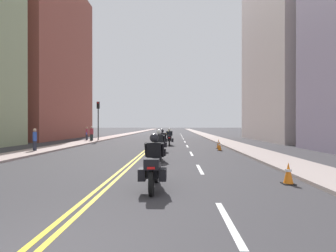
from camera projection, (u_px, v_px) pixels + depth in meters
The scene contains 19 objects.
ground_plane at pixel (165, 135), 51.13m from camera, with size 264.00×264.00×0.00m, color #353437.
sidewalk_left at pixel (127, 134), 51.35m from camera, with size 2.32×144.00×0.12m, color #A9918B.
sidewalk_right at pixel (203, 134), 50.91m from camera, with size 2.32×144.00×0.12m, color #9E8F89.
centreline_yellow_inner at pixel (164, 135), 51.14m from camera, with size 0.12×132.00×0.01m, color yellow.
centreline_yellow_outer at pixel (165, 135), 51.13m from camera, with size 0.12×132.00×0.01m, color yellow.
lane_dashes_white at pixel (184, 140), 32.05m from camera, with size 0.14×56.40×0.01m.
building_left_1 at pixel (43, 59), 36.24m from camera, with size 8.17×17.51×22.06m.
building_right_1 at pixel (290, 14), 31.64m from camera, with size 7.74×15.64×30.63m.
motorcycle_0 at pixel (154, 166), 7.56m from camera, with size 0.76×2.29×1.62m.
motorcycle_1 at pixel (159, 148), 13.53m from camera, with size 0.78×2.07×1.64m.
motorcycle_2 at pixel (162, 142), 18.31m from camera, with size 0.78×2.11×1.58m.
motorcycle_3 at pixel (169, 138), 24.08m from camera, with size 0.77×2.14×1.58m.
traffic_cone_0 at pixel (220, 146), 19.04m from camera, with size 0.33×0.33×0.69m.
traffic_cone_1 at pixel (288, 173), 8.27m from camera, with size 0.37×0.37×0.69m.
traffic_cone_2 at pixel (218, 144), 20.67m from camera, with size 0.35×0.35×0.76m.
traffic_light_near at pixel (98, 114), 30.02m from camera, with size 0.28×0.38×4.54m.
pedestrian_0 at pixel (92, 134), 29.51m from camera, with size 0.42×0.36×1.71m.
pedestrian_1 at pixel (87, 134), 30.42m from camera, with size 0.28×0.50×1.65m.
pedestrian_2 at pixel (35, 140), 17.93m from camera, with size 0.39×0.42×1.62m.
Camera 1 is at (2.15, -3.08, 1.87)m, focal length 28.07 mm.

